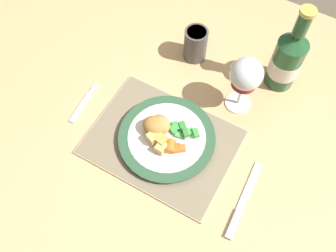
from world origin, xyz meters
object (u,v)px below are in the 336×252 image
at_px(fork, 83,105).
at_px(table_knife, 241,206).
at_px(dining_table, 184,129).
at_px(dinner_plate, 167,138).
at_px(bottle, 287,59).
at_px(drinking_cup, 196,44).
at_px(wine_glass, 246,76).

xyz_separation_m(fork, table_knife, (0.48, -0.04, 0.00)).
relative_size(fork, table_knife, 0.67).
bearing_deg(table_knife, dining_table, 146.43).
relative_size(dining_table, dinner_plate, 6.54).
xyz_separation_m(table_knife, bottle, (-0.06, 0.38, 0.09)).
xyz_separation_m(dinner_plate, fork, (-0.25, -0.02, -0.01)).
height_order(dinner_plate, drinking_cup, drinking_cup).
bearing_deg(drinking_cup, bottle, 8.44).
height_order(fork, bottle, bottle).
bearing_deg(drinking_cup, wine_glass, -26.38).
height_order(dinner_plate, table_knife, dinner_plate).
bearing_deg(wine_glass, drinking_cup, 153.62).
bearing_deg(dining_table, wine_glass, 45.14).
distance_m(bottle, drinking_cup, 0.25).
relative_size(fork, wine_glass, 0.79).
relative_size(fork, drinking_cup, 1.38).
bearing_deg(bottle, fork, -141.84).
relative_size(table_knife, drinking_cup, 2.06).
distance_m(dinner_plate, fork, 0.25).
xyz_separation_m(dinner_plate, table_knife, (0.23, -0.06, -0.01)).
bearing_deg(bottle, drinking_cup, -171.56).
height_order(dining_table, table_knife, table_knife).
xyz_separation_m(dining_table, bottle, (0.17, 0.23, 0.17)).
distance_m(wine_glass, bottle, 0.14).
relative_size(table_knife, wine_glass, 1.18).
distance_m(wine_glass, drinking_cup, 0.21).
height_order(fork, wine_glass, wine_glass).
relative_size(wine_glass, drinking_cup, 1.74).
bearing_deg(bottle, table_knife, -81.36).
bearing_deg(dinner_plate, drinking_cup, 103.38).
height_order(wine_glass, bottle, bottle).
bearing_deg(dinner_plate, bottle, 60.77).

